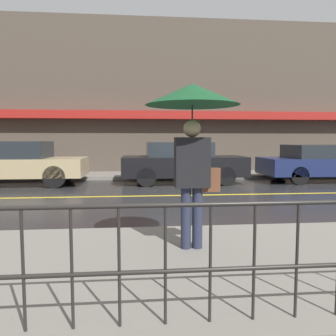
% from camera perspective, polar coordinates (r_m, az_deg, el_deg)
% --- Properties ---
extents(ground_plane, '(80.00, 80.00, 0.00)m').
position_cam_1_polar(ground_plane, '(9.09, 4.70, -4.74)').
color(ground_plane, '#262628').
extents(sidewalk_near, '(28.00, 3.05, 0.13)m').
position_cam_1_polar(sidewalk_near, '(4.23, 17.50, -15.48)').
color(sidewalk_near, slate).
rests_on(sidewalk_near, ground_plane).
extents(sidewalk_far, '(28.00, 2.20, 0.13)m').
position_cam_1_polar(sidewalk_far, '(13.73, 1.25, -1.18)').
color(sidewalk_far, slate).
rests_on(sidewalk_far, ground_plane).
extents(lane_marking, '(25.20, 0.12, 0.01)m').
position_cam_1_polar(lane_marking, '(9.09, 4.70, -4.72)').
color(lane_marking, gold).
rests_on(lane_marking, ground_plane).
extents(building_storefront, '(28.00, 0.85, 6.87)m').
position_cam_1_polar(building_storefront, '(14.99, 0.72, 12.07)').
color(building_storefront, '#4C4238').
rests_on(building_storefront, ground_plane).
extents(pedestrian, '(1.18, 1.18, 2.09)m').
position_cam_1_polar(pedestrian, '(4.16, 4.30, 9.40)').
color(pedestrian, '#23283D').
rests_on(pedestrian, sidewalk_near).
extents(car_tan, '(4.37, 1.83, 1.48)m').
position_cam_1_polar(car_tan, '(12.12, -24.77, 0.86)').
color(car_tan, tan).
rests_on(car_tan, ground_plane).
extents(car_black, '(4.28, 1.81, 1.44)m').
position_cam_1_polar(car_black, '(11.54, 2.47, 1.02)').
color(car_black, black).
rests_on(car_black, ground_plane).
extents(car_navy, '(4.77, 1.86, 1.34)m').
position_cam_1_polar(car_navy, '(13.36, 25.76, 0.89)').
color(car_navy, '#19234C').
rests_on(car_navy, ground_plane).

